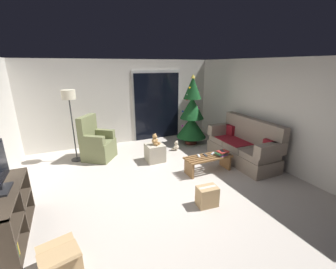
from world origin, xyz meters
The scene contains 21 objects.
ground_plane centered at (0.00, 0.00, 0.00)m, with size 7.00×7.00×0.00m, color #BCB2A8.
wall_back centered at (0.00, 3.06, 1.25)m, with size 5.72×0.12×2.50m, color silver.
wall_right centered at (2.86, 0.00, 1.25)m, with size 0.12×6.00×2.50m, color silver.
patio_door_frame centered at (1.05, 2.99, 1.10)m, with size 1.60×0.02×2.20m, color silver.
patio_door_glass centered at (1.05, 2.97, 1.05)m, with size 1.50×0.02×2.10m, color black.
couch centered at (2.32, 0.34, 0.40)m, with size 0.82×1.96×1.08m.
coffee_table centered at (1.18, 0.21, 0.25)m, with size 1.10×0.40×0.37m.
remote_white centered at (0.98, 0.30, 0.38)m, with size 0.04×0.16×0.02m, color silver.
remote_silver centered at (1.35, 0.29, 0.38)m, with size 0.04×0.16×0.02m, color #ADADB2.
remote_graphite centered at (1.14, 0.28, 0.38)m, with size 0.04×0.16×0.02m, color #333338.
book_stack centered at (1.49, 0.14, 0.43)m, with size 0.29×0.24×0.10m.
cell_phone centered at (1.49, 0.14, 0.48)m, with size 0.07×0.14×0.01m, color black.
christmas_tree centered at (1.78, 2.01, 0.92)m, with size 0.90×0.90×2.09m.
armchair centered at (-1.02, 2.01, 0.40)m, with size 0.96×0.96×1.13m.
floor_lamp centered at (-1.53, 2.14, 1.51)m, with size 0.32×0.32×1.78m.
media_shelf centered at (-2.53, -0.41, 0.35)m, with size 0.40×1.40×0.75m.
ottoman centered at (0.29, 1.26, 0.22)m, with size 0.44×0.44×0.44m, color #B2A893.
teddy_bear_honey centered at (0.30, 1.25, 0.56)m, with size 0.21×0.22×0.29m.
teddy_bear_cream_by_tree centered at (1.10, 1.70, 0.12)m, with size 0.21×0.22×0.29m.
cardboard_box_open_near_shelf centered at (-1.87, -1.25, 0.14)m, with size 0.51×0.54×0.31m.
cardboard_box_taped_mid_floor centered at (0.44, -0.86, 0.18)m, with size 0.37×0.27×0.36m.
Camera 1 is at (-1.55, -3.60, 2.35)m, focal length 23.63 mm.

